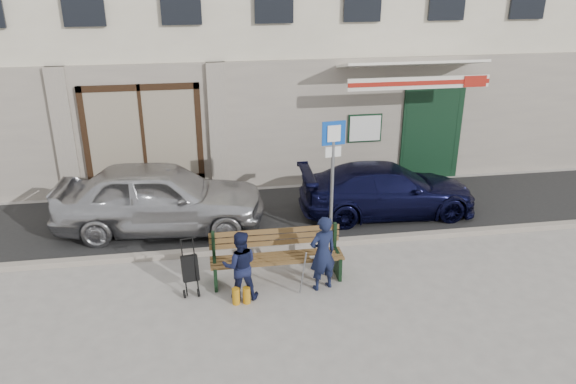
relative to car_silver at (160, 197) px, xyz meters
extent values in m
plane|color=#9E9991|center=(2.77, -2.82, -0.75)|extent=(80.00, 80.00, 0.00)
cube|color=#282828|center=(2.77, 0.28, -0.74)|extent=(60.00, 3.20, 0.01)
cube|color=#9E9384|center=(2.77, -1.32, -0.69)|extent=(60.00, 0.18, 0.12)
cube|color=#9E9384|center=(2.77, 2.14, 0.85)|extent=(20.00, 0.12, 3.20)
cube|color=maroon|center=(-0.43, 2.20, 0.80)|extent=(2.50, 0.12, 2.00)
cube|color=black|center=(6.87, 2.06, 0.55)|extent=(1.60, 0.10, 2.60)
cube|color=black|center=(6.87, 2.53, 0.45)|extent=(1.25, 0.90, 2.40)
cube|color=white|center=(5.07, 2.03, 0.70)|extent=(0.80, 0.03, 0.65)
cube|color=white|center=(5.97, 1.80, 2.33)|extent=(3.40, 1.72, 0.42)
cube|color=white|center=(5.97, 0.95, 2.05)|extent=(3.40, 0.05, 0.28)
cube|color=maroon|center=(5.97, 0.92, 2.05)|extent=(3.40, 0.02, 0.10)
imported|color=#B4B5B9|center=(0.00, 0.00, 0.00)|extent=(4.56, 2.20, 1.50)
imported|color=black|center=(5.06, 0.02, -0.17)|extent=(4.06, 1.74, 1.16)
cylinder|color=gray|center=(3.48, -1.10, 0.48)|extent=(0.07, 0.07, 2.47)
cube|color=#0C42AB|center=(3.48, -1.10, 1.57)|extent=(0.47, 0.09, 0.47)
cube|color=white|center=(3.48, -1.13, 1.57)|extent=(0.27, 0.05, 0.32)
cube|color=white|center=(3.48, -1.10, 1.19)|extent=(0.32, 0.07, 0.21)
cube|color=brown|center=(2.16, -2.48, -0.30)|extent=(2.40, 0.50, 0.04)
cube|color=brown|center=(2.16, -2.20, -0.01)|extent=(2.40, 0.10, 0.36)
cube|color=black|center=(1.04, -2.48, -0.52)|extent=(0.06, 0.50, 0.45)
cube|color=black|center=(3.28, -2.48, -0.52)|extent=(0.06, 0.50, 0.45)
cube|color=white|center=(2.91, -2.58, -0.27)|extent=(0.34, 0.25, 0.11)
cylinder|color=gray|center=(2.51, -3.15, -0.25)|extent=(0.07, 0.34, 0.96)
cylinder|color=#B57812|center=(1.36, -3.13, -0.60)|extent=(0.13, 0.13, 0.30)
cylinder|color=#B57812|center=(1.54, -3.13, -0.60)|extent=(0.13, 0.13, 0.30)
imported|color=#121833|center=(2.91, -2.87, -0.05)|extent=(0.59, 0.48, 1.40)
imported|color=#131836|center=(1.46, -2.94, -0.12)|extent=(0.63, 0.50, 1.25)
cylinder|color=black|center=(0.49, -2.80, -0.68)|extent=(0.05, 0.14, 0.14)
cylinder|color=black|center=(0.73, -2.80, -0.68)|extent=(0.05, 0.14, 0.14)
cube|color=black|center=(0.61, -2.60, -0.29)|extent=(0.32, 0.30, 0.48)
cylinder|color=black|center=(0.61, -2.48, 0.22)|extent=(0.26, 0.07, 0.02)
camera|label=1|loc=(0.96, -11.26, 4.69)|focal=35.00mm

